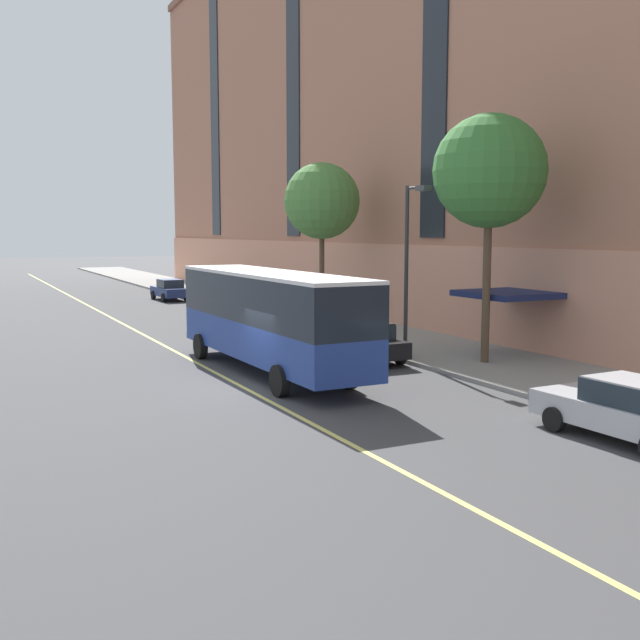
% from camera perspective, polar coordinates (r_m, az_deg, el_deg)
% --- Properties ---
extents(ground_plane, '(260.00, 260.00, 0.00)m').
position_cam_1_polar(ground_plane, '(24.74, -4.32, -5.10)').
color(ground_plane, '#424244').
extents(sidewalk, '(5.82, 160.00, 0.15)m').
position_cam_1_polar(sidewalk, '(31.87, 9.55, -2.35)').
color(sidewalk, gray).
rests_on(sidewalk, ground).
extents(city_bus, '(2.87, 12.08, 3.65)m').
position_cam_1_polar(city_bus, '(26.67, -3.89, 0.38)').
color(city_bus, navy).
rests_on(city_bus, ground).
extents(parked_car_black_0, '(1.92, 4.23, 1.56)m').
position_cam_1_polar(parked_car_black_0, '(29.36, 3.42, -1.66)').
color(parked_car_black_0, black).
rests_on(parked_car_black_0, ground).
extents(parked_car_darkgray_2, '(2.06, 4.48, 1.56)m').
position_cam_1_polar(parked_car_darkgray_2, '(37.18, -3.50, 0.13)').
color(parked_car_darkgray_2, '#4C4C51').
rests_on(parked_car_darkgray_2, ground).
extents(parked_car_silver_3, '(2.06, 4.78, 1.56)m').
position_cam_1_polar(parked_car_silver_3, '(19.68, 22.41, -6.36)').
color(parked_car_silver_3, '#B7B7BC').
rests_on(parked_car_silver_3, ground).
extents(parked_car_navy_4, '(2.02, 4.34, 1.56)m').
position_cam_1_polar(parked_car_navy_4, '(56.38, -11.39, 2.28)').
color(parked_car_navy_4, navy).
rests_on(parked_car_navy_4, ground).
extents(parked_car_darkgray_5, '(2.09, 4.51, 1.56)m').
position_cam_1_polar(parked_car_darkgray_5, '(43.07, -6.89, 1.01)').
color(parked_car_darkgray_5, '#4C4C51').
rests_on(parked_car_darkgray_5, ground).
extents(street_tree_mid_block, '(4.20, 4.20, 9.23)m').
position_cam_1_polar(street_tree_mid_block, '(28.77, 12.79, 10.94)').
color(street_tree_mid_block, brown).
rests_on(street_tree_mid_block, sidewalk).
extents(street_tree_far_uptown, '(4.07, 4.07, 8.58)m').
position_cam_1_polar(street_tree_far_uptown, '(40.45, 0.14, 9.03)').
color(street_tree_far_uptown, brown).
rests_on(street_tree_far_uptown, sidewalk).
extents(street_lamp, '(0.36, 1.48, 6.70)m').
position_cam_1_polar(street_lamp, '(29.60, 6.86, 5.16)').
color(street_lamp, '#2D2D30').
rests_on(street_lamp, sidewalk).
extents(fire_hydrant, '(0.42, 0.24, 0.72)m').
position_cam_1_polar(fire_hydrant, '(41.57, -3.40, 0.43)').
color(fire_hydrant, red).
rests_on(fire_hydrant, sidewalk).
extents(lane_centerline, '(0.16, 140.00, 0.01)m').
position_cam_1_polar(lane_centerline, '(27.29, -7.93, -4.01)').
color(lane_centerline, '#E0D66B').
rests_on(lane_centerline, ground).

